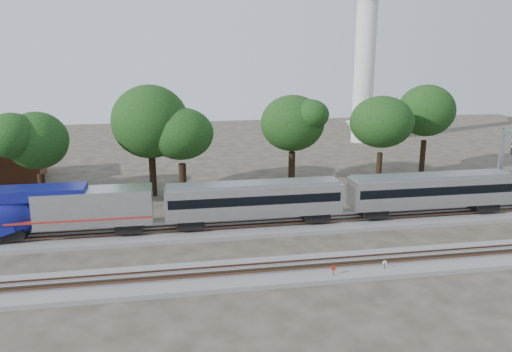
{
  "coord_description": "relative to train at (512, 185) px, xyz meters",
  "views": [
    {
      "loc": [
        -5.93,
        -39.07,
        17.26
      ],
      "look_at": [
        1.78,
        5.0,
        5.65
      ],
      "focal_mm": 35.0,
      "sensor_mm": 36.0,
      "label": 1
    }
  ],
  "objects": [
    {
      "name": "ground",
      "position": [
        -29.36,
        -6.0,
        -3.14
      ],
      "size": [
        160.0,
        160.0,
        0.0
      ],
      "primitive_type": "plane",
      "color": "#383328",
      "rests_on": "ground"
    },
    {
      "name": "track_far",
      "position": [
        -29.36,
        0.0,
        -2.94
      ],
      "size": [
        160.0,
        5.0,
        0.73
      ],
      "color": "slate",
      "rests_on": "ground"
    },
    {
      "name": "track_near",
      "position": [
        -29.36,
        -10.0,
        -2.94
      ],
      "size": [
        160.0,
        5.0,
        0.73
      ],
      "color": "slate",
      "rests_on": "ground"
    },
    {
      "name": "train",
      "position": [
        0.0,
        0.0,
        0.0
      ],
      "size": [
        106.48,
        3.04,
        4.48
      ],
      "color": "silver",
      "rests_on": "ground"
    },
    {
      "name": "switch_stand_red",
      "position": [
        -23.48,
        -11.75,
        -2.4
      ],
      "size": [
        0.35,
        0.19,
        1.16
      ],
      "rotation": [
        0.0,
        0.0,
        -0.43
      ],
      "color": "#512D19",
      "rests_on": "ground"
    },
    {
      "name": "switch_stand_white",
      "position": [
        -19.17,
        -11.33,
        -2.45
      ],
      "size": [
        0.35,
        0.06,
        1.09
      ],
      "rotation": [
        0.0,
        0.0,
        -0.04
      ],
      "color": "#512D19",
      "rests_on": "ground"
    },
    {
      "name": "switch_lever",
      "position": [
        -24.01,
        -11.67,
        -2.99
      ],
      "size": [
        0.52,
        0.33,
        0.3
      ],
      "primitive_type": "cube",
      "rotation": [
        0.0,
        0.0,
        -0.07
      ],
      "color": "#512D19",
      "rests_on": "ground"
    },
    {
      "name": "tree_2",
      "position": [
        -48.96,
        9.2,
        4.65
      ],
      "size": [
        7.94,
        7.94,
        11.19
      ],
      "color": "black",
      "rests_on": "ground"
    },
    {
      "name": "tree_3",
      "position": [
        -37.48,
        13.43,
        5.73
      ],
      "size": [
        9.03,
        9.03,
        12.74
      ],
      "color": "black",
      "rests_on": "ground"
    },
    {
      "name": "tree_4",
      "position": [
        -34.03,
        11.86,
        4.47
      ],
      "size": [
        7.76,
        7.76,
        10.94
      ],
      "color": "black",
      "rests_on": "ground"
    },
    {
      "name": "tree_5",
      "position": [
        -20.05,
        15.41,
        4.81
      ],
      "size": [
        8.1,
        8.1,
        11.43
      ],
      "color": "black",
      "rests_on": "ground"
    },
    {
      "name": "tree_6",
      "position": [
        -9.62,
        12.1,
        5.19
      ],
      "size": [
        8.48,
        8.48,
        11.96
      ],
      "color": "black",
      "rests_on": "ground"
    },
    {
      "name": "tree_7",
      "position": [
        -0.84,
        17.57,
        5.72
      ],
      "size": [
        9.02,
        9.02,
        12.72
      ],
      "color": "black",
      "rests_on": "ground"
    }
  ]
}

